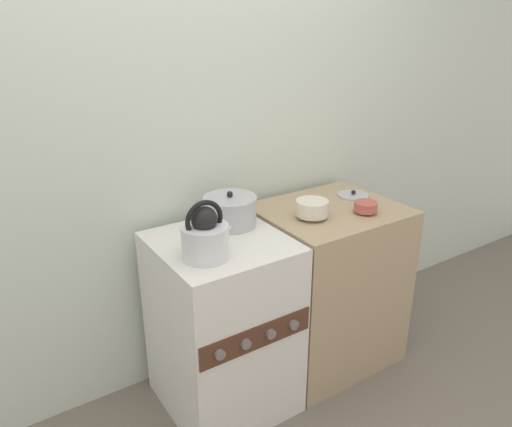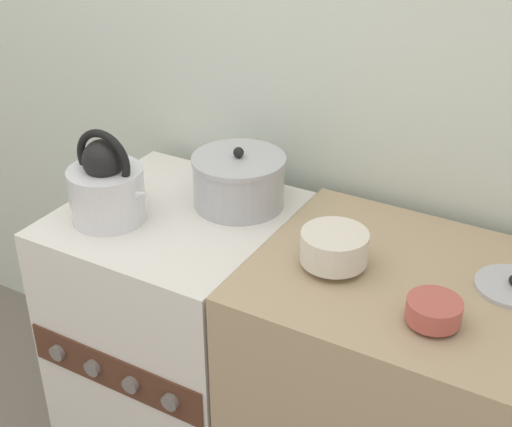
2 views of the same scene
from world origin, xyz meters
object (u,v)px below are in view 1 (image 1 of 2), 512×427
at_px(cooking_pot, 230,211).
at_px(loose_pot_lid, 353,195).
at_px(stove, 223,324).
at_px(enamel_bowl, 312,208).
at_px(small_ceramic_bowl, 366,207).
at_px(kettle, 205,236).

height_order(cooking_pot, loose_pot_lid, cooking_pot).
bearing_deg(stove, loose_pot_lid, 5.02).
height_order(cooking_pot, enamel_bowl, cooking_pot).
bearing_deg(small_ceramic_bowl, kettle, 178.13).
relative_size(stove, cooking_pot, 3.48).
bearing_deg(stove, cooking_pot, 45.38).
xyz_separation_m(kettle, enamel_bowl, (0.60, 0.06, -0.03)).
relative_size(stove, enamel_bowl, 5.61).
relative_size(cooking_pot, loose_pot_lid, 1.51).
height_order(stove, enamel_bowl, enamel_bowl).
xyz_separation_m(stove, small_ceramic_bowl, (0.73, -0.13, 0.47)).
relative_size(stove, small_ceramic_bowl, 7.62).
bearing_deg(enamel_bowl, cooking_pot, 154.50).
relative_size(kettle, enamel_bowl, 1.60).
xyz_separation_m(kettle, loose_pot_lid, (0.97, 0.18, -0.08)).
bearing_deg(cooking_pot, enamel_bowl, -25.50).
height_order(stove, cooking_pot, cooking_pot).
bearing_deg(loose_pot_lid, kettle, -169.68).
bearing_deg(stove, kettle, -140.33).
xyz_separation_m(cooking_pot, small_ceramic_bowl, (0.61, -0.26, -0.03)).
height_order(small_ceramic_bowl, loose_pot_lid, small_ceramic_bowl).
distance_m(stove, kettle, 0.55).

